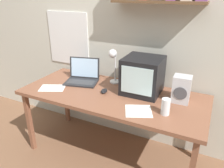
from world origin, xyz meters
TOP-DOWN VIEW (x-y plane):
  - ground_plane at (0.00, 0.00)m, footprint 12.00×12.00m
  - back_wall at (0.00, 0.45)m, footprint 5.60×0.24m
  - corner_desk at (0.00, 0.00)m, footprint 1.81×0.78m
  - crt_monitor at (0.25, 0.16)m, footprint 0.36×0.37m
  - laptop at (-0.43, 0.14)m, footprint 0.40×0.34m
  - desk_lamp at (-0.10, 0.23)m, footprint 0.12×0.16m
  - juice_glass at (0.56, -0.16)m, footprint 0.07×0.07m
  - space_heater at (0.63, 0.12)m, footprint 0.16×0.14m
  - computer_mouse at (-0.08, -0.02)m, footprint 0.08×0.12m
  - printed_handout at (-0.61, -0.16)m, footprint 0.30×0.26m
  - loose_paper_near_monitor at (0.35, -0.21)m, footprint 0.28×0.28m

SIDE VIEW (x-z plane):
  - ground_plane at x=0.00m, z-range 0.00..0.00m
  - corner_desk at x=0.00m, z-range 0.31..1.06m
  - printed_handout at x=-0.61m, z-range 0.74..0.74m
  - loose_paper_near_monitor at x=0.35m, z-range 0.74..0.74m
  - computer_mouse at x=-0.08m, z-range 0.74..0.77m
  - juice_glass at x=0.56m, z-range 0.73..0.87m
  - laptop at x=-0.43m, z-range 0.68..0.93m
  - space_heater at x=0.63m, z-range 0.74..0.99m
  - crt_monitor at x=0.25m, z-range 0.74..1.09m
  - desk_lamp at x=-0.10m, z-range 0.80..1.18m
  - back_wall at x=0.00m, z-range 0.01..2.61m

